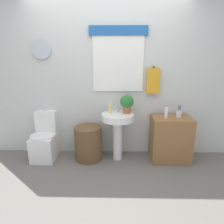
% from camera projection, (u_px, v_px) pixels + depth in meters
% --- Properties ---
extents(ground_plane, '(8.00, 8.00, 0.00)m').
position_uv_depth(ground_plane, '(104.00, 192.00, 2.49)').
color(ground_plane, slate).
extents(back_wall, '(4.40, 0.18, 2.60)m').
position_uv_depth(back_wall, '(108.00, 77.00, 3.24)').
color(back_wall, silver).
rests_on(back_wall, ground_plane).
extents(toilet, '(0.38, 0.51, 0.79)m').
position_uv_depth(toilet, '(45.00, 140.00, 3.28)').
color(toilet, white).
rests_on(toilet, ground_plane).
extents(laundry_hamper, '(0.45, 0.45, 0.55)m').
position_uv_depth(laundry_hamper, '(88.00, 143.00, 3.24)').
color(laundry_hamper, brown).
rests_on(laundry_hamper, ground_plane).
extents(pedestal_sink, '(0.51, 0.51, 0.77)m').
position_uv_depth(pedestal_sink, '(118.00, 126.00, 3.15)').
color(pedestal_sink, white).
rests_on(pedestal_sink, ground_plane).
extents(faucet, '(0.03, 0.03, 0.10)m').
position_uv_depth(faucet, '(118.00, 109.00, 3.20)').
color(faucet, silver).
rests_on(faucet, pedestal_sink).
extents(wooden_cabinet, '(0.61, 0.44, 0.72)m').
position_uv_depth(wooden_cabinet, '(170.00, 139.00, 3.19)').
color(wooden_cabinet, olive).
rests_on(wooden_cabinet, ground_plane).
extents(soap_bottle, '(0.05, 0.05, 0.16)m').
position_uv_depth(soap_bottle, '(110.00, 108.00, 3.13)').
color(soap_bottle, '#DBD166').
rests_on(soap_bottle, pedestal_sink).
extents(potted_plant, '(0.21, 0.21, 0.29)m').
position_uv_depth(potted_plant, '(127.00, 103.00, 3.11)').
color(potted_plant, '#AD5B38').
rests_on(potted_plant, pedestal_sink).
extents(lotion_bottle, '(0.05, 0.05, 0.17)m').
position_uv_depth(lotion_bottle, '(166.00, 113.00, 3.03)').
color(lotion_bottle, white).
rests_on(lotion_bottle, wooden_cabinet).
extents(toothbrush_cup, '(0.08, 0.08, 0.19)m').
position_uv_depth(toothbrush_cup, '(179.00, 113.00, 3.10)').
color(toothbrush_cup, silver).
rests_on(toothbrush_cup, wooden_cabinet).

